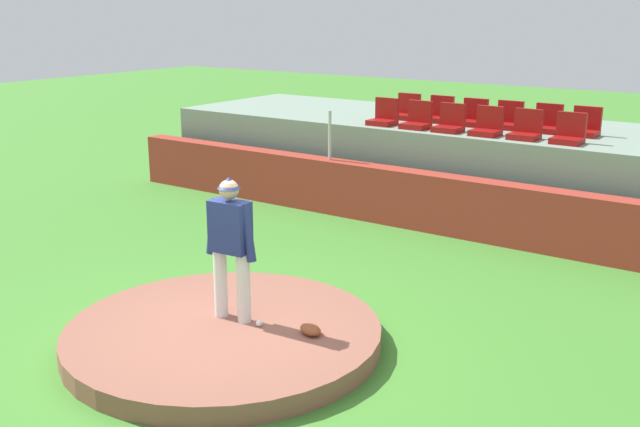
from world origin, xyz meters
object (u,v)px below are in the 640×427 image
(stadium_chair_3, at_px, (487,126))
(stadium_chair_10, at_px, (547,123))
(stadium_chair_8, at_px, (473,117))
(stadium_chair_5, at_px, (569,134))
(stadium_chair_6, at_px, (407,111))
(stadium_chair_11, at_px, (585,127))
(stadium_chair_9, at_px, (508,120))
(stadium_chair_1, at_px, (417,120))
(stadium_chair_2, at_px, (450,123))
(fielding_glove, at_px, (310,329))
(stadium_chair_4, at_px, (526,130))
(pitcher, at_px, (230,238))
(stadium_chair_7, at_px, (440,114))
(stadium_chair_0, at_px, (384,116))
(baseball, at_px, (259,323))

(stadium_chair_3, bearing_deg, stadium_chair_10, -128.32)
(stadium_chair_8, bearing_deg, stadium_chair_5, 157.15)
(stadium_chair_6, relative_size, stadium_chair_11, 1.00)
(stadium_chair_9, distance_m, stadium_chair_10, 0.73)
(stadium_chair_1, relative_size, stadium_chair_2, 1.00)
(stadium_chair_2, distance_m, stadium_chair_11, 2.32)
(fielding_glove, height_order, stadium_chair_11, stadium_chair_11)
(fielding_glove, bearing_deg, stadium_chair_3, -61.69)
(stadium_chair_9, bearing_deg, stadium_chair_4, 126.54)
(stadium_chair_4, bearing_deg, stadium_chair_9, -53.46)
(stadium_chair_4, bearing_deg, stadium_chair_1, 0.82)
(stadium_chair_2, height_order, stadium_chair_9, same)
(stadium_chair_10, bearing_deg, stadium_chair_11, 179.45)
(pitcher, relative_size, stadium_chair_7, 3.38)
(fielding_glove, distance_m, stadium_chair_3, 6.32)
(stadium_chair_8, xyz_separation_m, stadium_chair_9, (0.67, 0.03, 0.00))
(fielding_glove, bearing_deg, stadium_chair_5, -74.87)
(stadium_chair_4, bearing_deg, pitcher, 80.28)
(stadium_chair_7, xyz_separation_m, stadium_chair_9, (1.40, -0.01, 0.00))
(pitcher, bearing_deg, stadium_chair_0, 100.78)
(stadium_chair_5, xyz_separation_m, stadium_chair_10, (-0.68, 0.91, 0.00))
(fielding_glove, height_order, stadium_chair_0, stadium_chair_0)
(stadium_chair_1, bearing_deg, stadium_chair_4, -179.18)
(stadium_chair_8, relative_size, stadium_chair_11, 1.00)
(stadium_chair_0, xyz_separation_m, stadium_chair_1, (0.72, -0.02, 0.00))
(baseball, relative_size, stadium_chair_8, 0.15)
(stadium_chair_7, distance_m, stadium_chair_8, 0.73)
(stadium_chair_11, bearing_deg, stadium_chair_5, 90.20)
(stadium_chair_0, bearing_deg, stadium_chair_2, 179.28)
(stadium_chair_0, bearing_deg, stadium_chair_6, -88.61)
(fielding_glove, relative_size, stadium_chair_6, 0.60)
(stadium_chair_6, height_order, stadium_chair_10, same)
(stadium_chair_2, height_order, stadium_chair_8, same)
(stadium_chair_9, bearing_deg, stadium_chair_0, 23.83)
(stadium_chair_9, relative_size, stadium_chair_11, 1.00)
(stadium_chair_10, relative_size, stadium_chair_11, 1.00)
(fielding_glove, distance_m, stadium_chair_10, 7.21)
(pitcher, xyz_separation_m, stadium_chair_9, (0.40, 7.22, 0.52))
(baseball, height_order, stadium_chair_5, stadium_chair_5)
(stadium_chair_3, distance_m, stadium_chair_5, 1.42)
(stadium_chair_4, bearing_deg, stadium_chair_5, -179.64)
(stadium_chair_7, xyz_separation_m, stadium_chair_11, (2.80, -0.02, 0.00))
(baseball, xyz_separation_m, stadium_chair_6, (-2.11, 7.22, 1.46))
(stadium_chair_9, bearing_deg, stadium_chair_7, -0.47)
(stadium_chair_3, bearing_deg, stadium_chair_11, -146.73)
(stadium_chair_3, bearing_deg, stadium_chair_5, -179.09)
(stadium_chair_8, xyz_separation_m, stadium_chair_10, (1.40, 0.04, 0.00))
(stadium_chair_4, bearing_deg, stadium_chair_3, 1.49)
(stadium_chair_7, bearing_deg, stadium_chair_0, 53.33)
(stadium_chair_1, distance_m, stadium_chair_2, 0.66)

